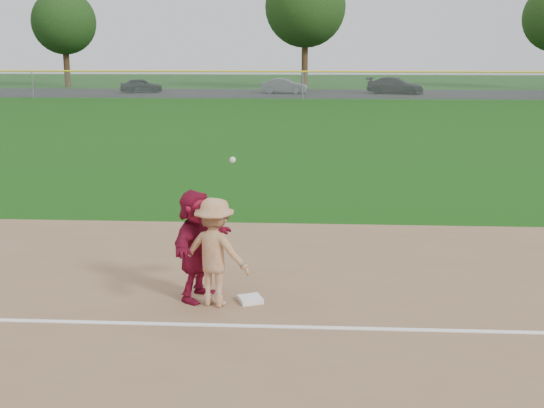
# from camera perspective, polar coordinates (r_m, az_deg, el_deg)

# --- Properties ---
(ground) EXTENTS (160.00, 160.00, 0.00)m
(ground) POSITION_cam_1_polar(r_m,az_deg,el_deg) (10.76, -0.47, -8.61)
(ground) COLOR #13450D
(ground) RESTS_ON ground
(foul_line) EXTENTS (60.00, 0.10, 0.01)m
(foul_line) POSITION_cam_1_polar(r_m,az_deg,el_deg) (10.01, -0.77, -10.19)
(foul_line) COLOR white
(foul_line) RESTS_ON infield_dirt
(parking_asphalt) EXTENTS (120.00, 10.00, 0.01)m
(parking_asphalt) POSITION_cam_1_polar(r_m,az_deg,el_deg) (56.10, 2.66, 9.22)
(parking_asphalt) COLOR black
(parking_asphalt) RESTS_ON ground
(first_base) EXTENTS (0.44, 0.44, 0.08)m
(first_base) POSITION_cam_1_polar(r_m,az_deg,el_deg) (10.90, -1.82, -7.98)
(first_base) COLOR white
(first_base) RESTS_ON infield_dirt
(base_runner) EXTENTS (1.02, 1.74, 1.78)m
(base_runner) POSITION_cam_1_polar(r_m,az_deg,el_deg) (10.84, -6.36, -3.41)
(base_runner) COLOR maroon
(base_runner) RESTS_ON infield_dirt
(car_left) EXTENTS (3.72, 2.38, 1.18)m
(car_left) POSITION_cam_1_polar(r_m,az_deg,el_deg) (57.99, -10.89, 9.73)
(car_left) COLOR black
(car_left) RESTS_ON parking_asphalt
(car_mid) EXTENTS (3.78, 1.71, 1.20)m
(car_mid) POSITION_cam_1_polar(r_m,az_deg,el_deg) (55.93, 1.05, 9.85)
(car_mid) COLOR #4E5055
(car_mid) RESTS_ON parking_asphalt
(car_right) EXTENTS (4.88, 3.12, 1.32)m
(car_right) POSITION_cam_1_polar(r_m,az_deg,el_deg) (56.47, 10.27, 9.73)
(car_right) COLOR black
(car_right) RESTS_ON parking_asphalt
(first_base_play) EXTENTS (1.25, 0.95, 2.35)m
(first_base_play) POSITION_cam_1_polar(r_m,az_deg,el_deg) (10.56, -4.79, -4.04)
(first_base_play) COLOR #9C9C9F
(first_base_play) RESTS_ON infield_dirt
(outfield_fence) EXTENTS (110.00, 0.12, 110.00)m
(outfield_fence) POSITION_cam_1_polar(r_m,az_deg,el_deg) (50.00, 2.60, 10.97)
(outfield_fence) COLOR #999EA0
(outfield_fence) RESTS_ON ground
(tree_1) EXTENTS (5.80, 5.80, 8.75)m
(tree_1) POSITION_cam_1_polar(r_m,az_deg,el_deg) (66.93, -17.02, 14.33)
(tree_1) COLOR #352313
(tree_1) RESTS_ON ground
(tree_2) EXTENTS (7.00, 7.00, 10.58)m
(tree_2) POSITION_cam_1_polar(r_m,az_deg,el_deg) (61.53, 2.80, 16.16)
(tree_2) COLOR #3A2915
(tree_2) RESTS_ON ground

